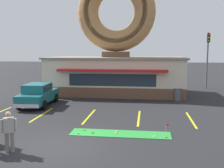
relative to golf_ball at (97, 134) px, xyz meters
name	(u,v)px	position (x,y,z in m)	size (l,w,h in m)	color
ground_plane	(59,146)	(-1.27, -1.62, -0.05)	(160.00, 160.00, 0.00)	#232326
donut_shop_building	(116,53)	(-0.51, 12.32, 3.69)	(12.30, 6.75, 10.96)	brown
putting_mat	(120,134)	(1.10, 0.24, -0.04)	(4.77, 1.10, 0.03)	green
mini_donut_near_left	(84,130)	(-0.71, 0.50, 0.00)	(0.13, 0.13, 0.04)	#A5724C
mini_donut_near_right	(93,133)	(-0.21, 0.11, 0.00)	(0.13, 0.13, 0.04)	brown
mini_donut_mid_left	(155,136)	(2.72, -0.03, 0.00)	(0.13, 0.13, 0.04)	#E5C666
mini_donut_mid_centre	(117,131)	(0.90, 0.55, 0.00)	(0.13, 0.13, 0.04)	#E5C666
mini_donut_mid_right	(78,133)	(-0.88, -0.05, 0.00)	(0.13, 0.13, 0.04)	#D8667F
mini_donut_far_left	(116,133)	(0.91, 0.28, 0.00)	(0.13, 0.13, 0.04)	#E5C666
mini_donut_far_centre	(166,137)	(3.23, -0.05, 0.00)	(0.13, 0.13, 0.04)	#A5724C
golf_ball	(97,134)	(0.00, 0.00, 0.00)	(0.04, 0.04, 0.04)	white
putting_flag_pin	(167,127)	(3.28, 0.28, 0.39)	(0.13, 0.01, 0.55)	silver
car_teal	(38,94)	(-5.44, 5.99, 0.82)	(2.16, 4.64, 1.60)	#196066
pedestrian_hooded_kid	(9,130)	(-2.96, -2.54, 0.85)	(0.55, 0.38, 1.63)	slate
trash_bin	(178,94)	(4.80, 9.35, 0.45)	(0.57, 0.57, 0.97)	#51565B
traffic_light_pole	(208,53)	(8.54, 16.48, 3.66)	(0.28, 0.47, 5.80)	#595B60
parking_stripe_left	(42,115)	(-4.10, 3.38, -0.05)	(0.12, 3.60, 0.01)	yellow
parking_stripe_mid_left	(89,116)	(-1.10, 3.38, -0.05)	(0.12, 3.60, 0.01)	yellow
parking_stripe_centre	(139,118)	(1.90, 3.38, -0.05)	(0.12, 3.60, 0.01)	yellow
parking_stripe_mid_right	(191,120)	(4.90, 3.38, -0.05)	(0.12, 3.60, 0.01)	yellow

